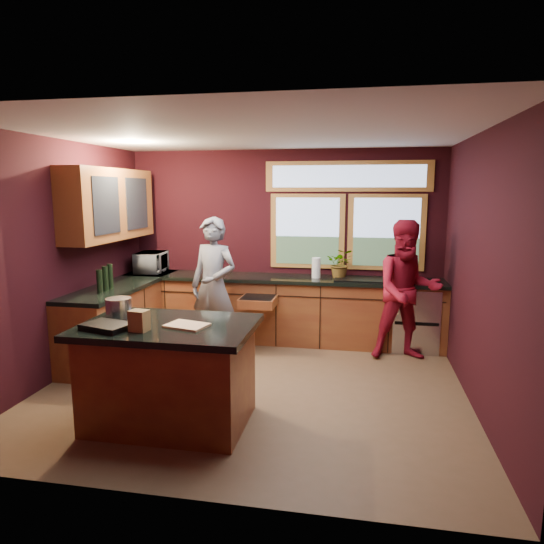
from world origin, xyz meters
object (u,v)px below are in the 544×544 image
(person_red, at_px, (407,291))
(cutting_board, at_px, (187,325))
(person_grey, at_px, (214,286))
(stock_pot, at_px, (119,308))
(island, at_px, (170,373))

(person_red, distance_m, cutting_board, 3.06)
(person_red, bearing_deg, person_grey, 174.44)
(person_grey, xyz_separation_m, person_red, (2.46, 0.21, -0.01))
(cutting_board, distance_m, stock_pot, 0.78)
(island, distance_m, person_grey, 2.03)
(island, height_order, person_grey, person_grey)
(island, xyz_separation_m, cutting_board, (0.20, -0.05, 0.48))
(person_grey, bearing_deg, cutting_board, -62.78)
(person_grey, height_order, person_red, person_grey)
(stock_pot, bearing_deg, cutting_board, -14.93)
(person_grey, distance_m, cutting_board, 2.07)
(island, height_order, cutting_board, cutting_board)
(person_grey, distance_m, stock_pot, 1.87)
(cutting_board, height_order, stock_pot, stock_pot)
(person_red, height_order, cutting_board, person_red)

